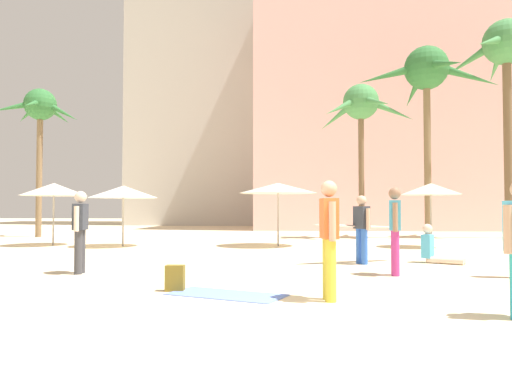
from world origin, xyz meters
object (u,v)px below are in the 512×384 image
object	(u,v)px
beach_towel	(226,295)
person_mid_left	(361,226)
cafe_umbrella_1	(278,188)
palm_tree_right	(361,109)
cafe_umbrella_3	(123,192)
person_far_left	(435,250)
person_mid_center	(395,227)
cafe_umbrella_4	(431,189)
person_near_left	(80,228)
palm_tree_far_left	(427,76)
backpack	(175,279)
person_far_right	(329,234)
palm_tree_center	(40,112)
palm_tree_far_right	(507,54)
cafe_umbrella_2	(54,189)

from	to	relation	value
beach_towel	person_mid_left	bearing A→B (deg)	59.50
cafe_umbrella_1	palm_tree_right	bearing A→B (deg)	52.79
palm_tree_right	cafe_umbrella_3	distance (m)	11.28
person_far_left	person_mid_center	distance (m)	2.83
palm_tree_right	beach_towel	distance (m)	16.34
cafe_umbrella_4	person_near_left	world-z (taller)	cafe_umbrella_4
palm_tree_far_left	palm_tree_right	world-z (taller)	palm_tree_far_left
backpack	person_near_left	distance (m)	3.22
cafe_umbrella_1	person_far_right	distance (m)	10.37
palm_tree_center	cafe_umbrella_3	size ratio (longest dim) A/B	2.90
palm_tree_right	palm_tree_far_right	bearing A→B (deg)	6.41
backpack	palm_tree_far_right	bearing A→B (deg)	-38.70
beach_towel	person_mid_center	xyz separation A→B (m)	(3.07, 2.45, 0.96)
person_mid_left	person_near_left	size ratio (longest dim) A/B	1.48
cafe_umbrella_4	person_mid_center	size ratio (longest dim) A/B	1.26
palm_tree_right	person_mid_left	bearing A→B (deg)	-98.01
palm_tree_center	person_mid_left	bearing A→B (deg)	-36.30
cafe_umbrella_3	cafe_umbrella_4	bearing A→B (deg)	1.97
person_near_left	cafe_umbrella_4	bearing A→B (deg)	-147.84
person_mid_left	person_mid_center	xyz separation A→B (m)	(0.39, -2.10, 0.07)
cafe_umbrella_4	person_near_left	xyz separation A→B (m)	(-9.13, -7.48, -1.09)
palm_tree_right	person_far_left	xyz separation A→B (m)	(0.40, -9.88, -5.56)
beach_towel	person_far_right	xyz separation A→B (m)	(1.55, -0.34, 0.95)
palm_tree_right	person_far_left	size ratio (longest dim) A/B	6.81
palm_tree_right	beach_towel	xyz separation A→B (m)	(-4.10, -14.68, -5.89)
person_mid_center	cafe_umbrella_4	bearing A→B (deg)	-100.72
cafe_umbrella_4	palm_tree_center	bearing A→B (deg)	163.72
person_far_right	cafe_umbrella_3	bearing A→B (deg)	117.64
beach_towel	person_mid_center	distance (m)	4.04
palm_tree_center	person_far_right	world-z (taller)	palm_tree_center
palm_tree_far_right	beach_towel	bearing A→B (deg)	-125.11
person_far_left	palm_tree_far_right	bearing A→B (deg)	89.67
person_far_left	person_near_left	xyz separation A→B (m)	(-7.86, -2.58, 0.60)
cafe_umbrella_1	person_near_left	xyz separation A→B (m)	(-3.84, -7.69, -1.15)
cafe_umbrella_4	person_mid_center	bearing A→B (deg)	-110.50
person_near_left	person_mid_left	bearing A→B (deg)	-166.11
cafe_umbrella_4	person_mid_left	world-z (taller)	cafe_umbrella_4
cafe_umbrella_3	person_near_left	world-z (taller)	cafe_umbrella_3
beach_towel	person_far_left	size ratio (longest dim) A/B	1.74
palm_tree_right	backpack	world-z (taller)	palm_tree_right
palm_tree_far_left	person_near_left	world-z (taller)	palm_tree_far_left
cafe_umbrella_2	cafe_umbrella_4	world-z (taller)	cafe_umbrella_2
cafe_umbrella_1	cafe_umbrella_3	xyz separation A→B (m)	(-5.49, -0.57, -0.14)
palm_tree_far_right	cafe_umbrella_2	distance (m)	20.51
beach_towel	person_near_left	size ratio (longest dim) A/B	1.06
palm_tree_center	palm_tree_far_right	distance (m)	22.05
palm_tree_right	cafe_umbrella_4	size ratio (longest dim) A/B	3.15
palm_tree_right	backpack	distance (m)	16.25
palm_tree_center	person_near_left	world-z (taller)	palm_tree_center
cafe_umbrella_4	cafe_umbrella_1	bearing A→B (deg)	177.81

